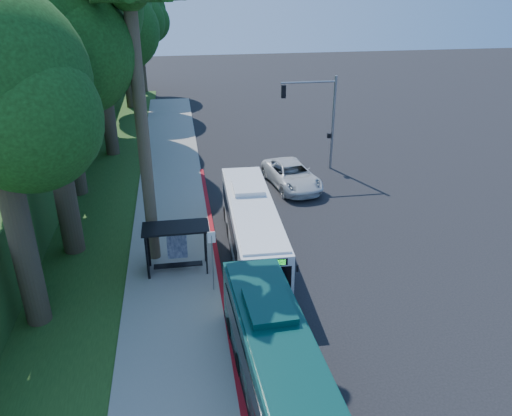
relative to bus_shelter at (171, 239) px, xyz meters
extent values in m
plane|color=black|center=(7.26, 2.86, -1.81)|extent=(140.00, 140.00, 0.00)
cube|color=gray|center=(-0.04, 2.86, -1.75)|extent=(4.50, 70.00, 0.12)
cube|color=maroon|center=(2.26, -1.14, -1.74)|extent=(0.25, 30.00, 0.13)
cube|color=#234719|center=(-5.74, 7.86, -1.78)|extent=(8.00, 70.00, 0.06)
cube|color=black|center=(0.26, -0.14, 0.69)|extent=(3.20, 1.50, 0.10)
cube|color=black|center=(-1.19, -0.14, -0.61)|extent=(0.06, 1.30, 2.20)
cube|color=navy|center=(0.26, 0.56, -0.56)|extent=(1.00, 0.12, 1.70)
cube|color=black|center=(0.26, -0.24, -1.36)|extent=(2.40, 0.40, 0.06)
cube|color=black|center=(-1.14, 0.46, -0.61)|extent=(0.08, 0.08, 2.40)
cube|color=black|center=(1.66, 0.46, -0.61)|extent=(0.08, 0.08, 2.40)
cube|color=black|center=(-1.14, -0.74, -0.61)|extent=(0.08, 0.08, 2.40)
cube|color=black|center=(1.66, -0.74, -0.61)|extent=(0.08, 0.08, 2.40)
cylinder|color=gray|center=(1.86, -2.14, -0.31)|extent=(0.06, 0.06, 3.00)
cube|color=white|center=(1.86, -2.14, 1.09)|extent=(0.35, 0.04, 0.55)
cylinder|color=gray|center=(12.06, 12.86, 1.69)|extent=(0.20, 0.20, 7.00)
cylinder|color=gray|center=(10.06, 12.86, 4.79)|extent=(4.00, 0.14, 0.14)
cube|color=black|center=(8.26, 12.86, 4.19)|extent=(0.30, 0.30, 0.90)
cube|color=black|center=(11.81, 12.86, 0.79)|extent=(0.25, 0.25, 0.35)
cylinder|color=#4C3F2D|center=(-0.94, 1.36, 4.69)|extent=(0.60, 0.60, 13.00)
cylinder|color=#382B1E|center=(-5.24, 2.86, 3.44)|extent=(1.10, 1.10, 10.50)
sphere|color=black|center=(-5.24, 2.86, 9.89)|extent=(8.00, 8.00, 8.00)
sphere|color=black|center=(-3.64, 1.66, 8.69)|extent=(5.60, 5.60, 5.60)
sphere|color=black|center=(-6.64, 4.26, 8.99)|extent=(5.20, 5.20, 5.20)
cylinder|color=#382B1E|center=(-6.24, 10.86, 4.14)|extent=(1.18, 1.18, 11.90)
sphere|color=black|center=(-4.24, 9.36, 10.09)|extent=(7.00, 7.00, 7.00)
cylinder|color=#382B1E|center=(-4.74, 18.86, 3.09)|extent=(1.06, 1.06, 9.80)
sphere|color=black|center=(-4.74, 18.86, 9.11)|extent=(8.40, 8.40, 8.40)
sphere|color=black|center=(-3.06, 17.60, 7.99)|extent=(5.88, 5.88, 5.88)
sphere|color=black|center=(-6.21, 20.33, 8.27)|extent=(5.46, 5.46, 5.46)
cylinder|color=#382B1E|center=(-6.74, 26.86, 3.79)|extent=(1.14, 1.14, 11.20)
sphere|color=black|center=(-4.82, 25.42, 9.39)|extent=(6.72, 6.72, 6.72)
cylinder|color=#382B1E|center=(-4.24, 34.86, 2.74)|extent=(1.02, 1.02, 9.10)
sphere|color=black|center=(-4.24, 34.86, 8.33)|extent=(8.00, 8.00, 8.00)
sphere|color=black|center=(-2.64, 33.66, 7.29)|extent=(5.60, 5.60, 5.60)
sphere|color=black|center=(-5.64, 36.26, 7.55)|extent=(5.20, 5.20, 5.20)
cylinder|color=#382B1E|center=(-3.24, 42.86, 2.39)|extent=(0.98, 0.98, 8.40)
sphere|color=black|center=(-3.24, 42.86, 7.55)|extent=(7.00, 7.00, 7.00)
sphere|color=black|center=(-1.84, 41.81, 6.59)|extent=(4.90, 4.90, 4.90)
sphere|color=black|center=(-4.47, 44.08, 6.83)|extent=(4.55, 4.55, 4.55)
cylinder|color=#382B1E|center=(-5.74, -3.14, 2.74)|extent=(1.02, 1.02, 9.10)
sphere|color=black|center=(-4.30, -4.22, 7.29)|extent=(5.04, 5.04, 5.04)
cube|color=white|center=(4.18, 1.10, -0.21)|extent=(2.55, 10.82, 2.56)
cube|color=black|center=(4.18, 1.10, -1.54)|extent=(2.57, 10.88, 0.31)
cube|color=black|center=(4.19, 1.55, 0.03)|extent=(2.54, 8.45, 0.99)
cube|color=black|center=(4.05, -4.24, -0.01)|extent=(2.02, 0.16, 1.26)
cube|color=black|center=(4.31, 6.44, 0.08)|extent=(1.83, 0.15, 0.90)
cube|color=#19E533|center=(4.05, -4.25, 0.84)|extent=(1.49, 0.13, 0.25)
cube|color=white|center=(4.18, 1.10, 1.11)|extent=(2.35, 10.28, 0.11)
cube|color=white|center=(4.22, 2.90, 1.26)|extent=(1.66, 2.28, 0.31)
cylinder|color=black|center=(3.06, -2.32, -1.36)|extent=(0.29, 0.90, 0.90)
cylinder|color=black|center=(5.13, -2.37, -1.36)|extent=(0.29, 0.90, 0.90)
cylinder|color=black|center=(3.24, 5.22, -1.36)|extent=(0.29, 0.90, 0.90)
cylinder|color=black|center=(5.31, 5.17, -1.36)|extent=(0.29, 0.90, 0.90)
cube|color=#093631|center=(3.52, -9.48, -0.24)|extent=(2.75, 10.71, 2.52)
cube|color=black|center=(3.52, -9.48, -1.54)|extent=(2.77, 10.77, 0.31)
cube|color=black|center=(3.50, -9.04, 0.01)|extent=(2.69, 8.38, 0.97)
cube|color=black|center=(3.28, -4.22, 0.05)|extent=(1.81, 0.19, 0.88)
cube|color=#093631|center=(3.52, -9.48, 1.07)|extent=(2.54, 10.17, 0.11)
cube|color=#093631|center=(3.44, -7.72, 1.22)|extent=(1.68, 2.28, 0.31)
cylinder|color=black|center=(2.31, -5.50, -1.36)|extent=(0.31, 0.90, 0.88)
cylinder|color=black|center=(4.35, -5.41, -1.36)|extent=(0.31, 0.90, 0.88)
imported|color=silver|center=(8.32, 9.80, -0.97)|extent=(3.69, 6.39, 1.68)
camera|label=1|loc=(0.71, -21.80, 11.81)|focal=35.00mm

